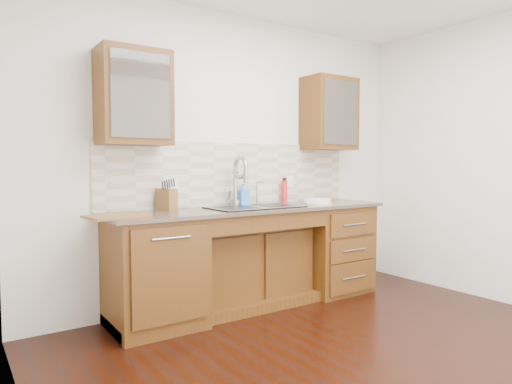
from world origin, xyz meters
TOP-DOWN VIEW (x-y plane):
  - ground at (0.00, 0.00)m, footprint 4.00×3.50m
  - wall_back at (0.00, 1.80)m, footprint 4.00×0.10m
  - wall_left at (-2.05, 0.00)m, footprint 0.10×3.50m
  - base_cabinet_left at (-0.95, 1.44)m, footprint 0.70×0.62m
  - base_cabinet_center at (0.00, 1.53)m, footprint 1.20×0.44m
  - base_cabinet_right at (0.95, 1.44)m, footprint 0.70×0.62m
  - countertop at (0.00, 1.43)m, footprint 2.70×0.65m
  - backsplash at (0.00, 1.74)m, footprint 2.70×0.02m
  - sink at (0.00, 1.41)m, footprint 0.84×0.46m
  - faucet at (-0.07, 1.64)m, footprint 0.04×0.04m
  - filter_tap at (0.18, 1.65)m, footprint 0.02×0.02m
  - upper_cabinet_left at (-1.05, 1.58)m, footprint 0.55×0.34m
  - upper_cabinet_right at (1.05, 1.58)m, footprint 0.55×0.34m
  - outlet_left at (-0.65, 1.73)m, footprint 0.08×0.01m
  - outlet_right at (0.65, 1.73)m, footprint 0.08×0.01m
  - soap_bottle at (0.04, 1.68)m, footprint 0.10×0.10m
  - water_bottle at (0.53, 1.66)m, footprint 0.07×0.07m
  - plate at (0.69, 1.32)m, footprint 0.28×0.28m
  - dish_towel at (0.72, 1.38)m, footprint 0.26×0.21m
  - knife_block at (-0.76, 1.62)m, footprint 0.15×0.19m
  - cutting_board at (-1.28, 1.34)m, footprint 0.46×0.35m
  - cup_left_a at (-1.10, 1.58)m, footprint 0.16×0.16m
  - cup_left_b at (-0.90, 1.58)m, footprint 0.10×0.10m
  - cup_right_a at (0.98, 1.58)m, footprint 0.16×0.16m
  - cup_right_b at (1.20, 1.58)m, footprint 0.12×0.12m

SIDE VIEW (x-z plane):
  - ground at x=0.00m, z-range -0.10..0.00m
  - base_cabinet_center at x=0.00m, z-range 0.00..0.70m
  - base_cabinet_left at x=-0.95m, z-range 0.00..0.88m
  - base_cabinet_right at x=0.95m, z-range 0.00..0.88m
  - sink at x=0.00m, z-range 0.73..0.92m
  - countertop at x=0.00m, z-range 0.88..0.91m
  - plate at x=0.69m, z-range 0.91..0.92m
  - cutting_board at x=-1.28m, z-range 0.91..0.93m
  - dish_towel at x=0.72m, z-range 0.93..0.96m
  - knife_block at x=-0.76m, z-range 0.91..1.09m
  - soap_bottle at x=0.04m, z-range 0.91..1.12m
  - water_bottle at x=0.53m, z-range 0.91..1.13m
  - filter_tap at x=0.18m, z-range 0.91..1.15m
  - faucet at x=-0.07m, z-range 0.91..1.31m
  - outlet_left at x=-0.65m, z-range 1.06..1.18m
  - outlet_right at x=0.65m, z-range 1.06..1.18m
  - backsplash at x=0.00m, z-range 0.91..1.50m
  - wall_back at x=0.00m, z-range 0.00..2.70m
  - wall_left at x=-2.05m, z-range 0.00..2.70m
  - cup_left_b at x=-0.90m, z-range 1.72..1.81m
  - cup_right_b at x=1.20m, z-range 1.72..1.81m
  - cup_right_a at x=0.98m, z-range 1.72..1.82m
  - cup_left_a at x=-1.10m, z-range 1.72..1.83m
  - upper_cabinet_left at x=-1.05m, z-range 1.45..2.20m
  - upper_cabinet_right at x=1.05m, z-range 1.45..2.20m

